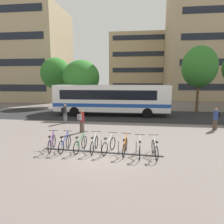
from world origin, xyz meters
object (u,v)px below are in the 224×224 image
object	(u,v)px
parked_bicycle_blue_1	(65,144)
commuter_grey_pack_2	(82,120)
street_tree_0	(56,73)
street_tree_3	(199,67)
parked_bicycle_purple_0	(52,143)
commuter_black_pack_1	(65,112)
parked_bicycle_green_2	(80,144)
parked_bicycle_silver_3	(94,145)
street_tree_1	(81,77)
commuter_black_pack_0	(216,117)
parked_bicycle_white_7	(155,149)
parked_bicycle_silver_4	(109,146)
city_bus	(112,99)
parked_bicycle_white_6	(140,149)
parked_bicycle_orange_5	(125,147)

from	to	relation	value
parked_bicycle_blue_1	commuter_grey_pack_2	distance (m)	3.87
street_tree_0	street_tree_3	bearing A→B (deg)	-7.69
parked_bicycle_purple_0	street_tree_0	xyz separation A→B (m)	(-6.87, 17.44, 4.20)
parked_bicycle_blue_1	street_tree_3	xyz separation A→B (m)	(10.83, 14.94, 4.83)
commuter_black_pack_1	commuter_grey_pack_2	world-z (taller)	commuter_black_pack_1
parked_bicycle_green_2	street_tree_3	distance (m)	18.58
parked_bicycle_silver_3	commuter_black_pack_1	world-z (taller)	commuter_black_pack_1
street_tree_1	commuter_black_pack_0	bearing A→B (deg)	-32.75
street_tree_3	parked_bicycle_blue_1	bearing A→B (deg)	-125.93
parked_bicycle_green_2	parked_bicycle_purple_0	bearing A→B (deg)	99.47
commuter_grey_pack_2	street_tree_3	world-z (taller)	street_tree_3
parked_bicycle_purple_0	commuter_black_pack_1	xyz separation A→B (m)	(-1.70, 6.65, 0.58)
parked_bicycle_white_7	street_tree_3	xyz separation A→B (m)	(6.05, 15.15, 4.83)
commuter_grey_pack_2	street_tree_3	bearing A→B (deg)	-23.10
parked_bicycle_silver_4	commuter_grey_pack_2	distance (m)	4.61
city_bus	parked_bicycle_green_2	distance (m)	11.24
parked_bicycle_blue_1	parked_bicycle_silver_3	world-z (taller)	same
commuter_black_pack_1	commuter_grey_pack_2	xyz separation A→B (m)	(2.30, -2.82, -0.02)
city_bus	commuter_black_pack_0	world-z (taller)	city_bus
city_bus	street_tree_0	world-z (taller)	street_tree_0
parked_bicycle_white_6	commuter_black_pack_1	bearing A→B (deg)	43.61
city_bus	parked_bicycle_orange_5	world-z (taller)	city_bus
city_bus	parked_bicycle_white_6	bearing A→B (deg)	-77.10
commuter_grey_pack_2	street_tree_0	world-z (taller)	street_tree_0
parked_bicycle_blue_1	parked_bicycle_silver_3	size ratio (longest dim) A/B	1.00
parked_bicycle_green_2	street_tree_1	bearing A→B (deg)	23.53
parked_bicycle_blue_1	parked_bicycle_silver_3	bearing A→B (deg)	-85.53
parked_bicycle_white_7	street_tree_1	size ratio (longest dim) A/B	0.28
parked_bicycle_green_2	street_tree_1	distance (m)	15.02
parked_bicycle_purple_0	parked_bicycle_silver_3	bearing A→B (deg)	-98.62
parked_bicycle_green_2	parked_bicycle_silver_4	world-z (taller)	same
commuter_black_pack_1	commuter_grey_pack_2	size ratio (longest dim) A/B	1.03
commuter_grey_pack_2	street_tree_1	size ratio (longest dim) A/B	0.27
parked_bicycle_white_6	commuter_grey_pack_2	xyz separation A→B (m)	(-4.17, 4.08, 0.56)
parked_bicycle_white_6	commuter_black_pack_1	world-z (taller)	commuter_black_pack_1
parked_bicycle_orange_5	street_tree_0	distance (m)	21.04
parked_bicycle_white_6	parked_bicycle_silver_4	bearing A→B (deg)	80.66
parked_bicycle_green_2	commuter_grey_pack_2	bearing A→B (deg)	22.93
parked_bicycle_orange_5	street_tree_0	xyz separation A→B (m)	(-10.88, 17.51, 4.20)
parked_bicycle_white_6	street_tree_3	bearing A→B (deg)	-23.63
parked_bicycle_silver_4	parked_bicycle_green_2	bearing A→B (deg)	106.12
parked_bicycle_green_2	parked_bicycle_white_7	bearing A→B (deg)	-85.32
parked_bicycle_blue_1	parked_bicycle_purple_0	bearing A→B (deg)	92.17
parked_bicycle_blue_1	street_tree_1	xyz separation A→B (m)	(-2.99, 14.09, 3.63)
parked_bicycle_green_2	commuter_grey_pack_2	distance (m)	3.96
parked_bicycle_green_2	parked_bicycle_silver_3	size ratio (longest dim) A/B	0.99
parked_bicycle_blue_1	street_tree_1	distance (m)	14.85
parked_bicycle_purple_0	parked_bicycle_orange_5	xyz separation A→B (m)	(4.01, -0.07, 0.00)
parked_bicycle_silver_4	parked_bicycle_white_7	xyz separation A→B (m)	(2.37, -0.23, 0.00)
parked_bicycle_purple_0	commuter_black_pack_1	distance (m)	6.89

